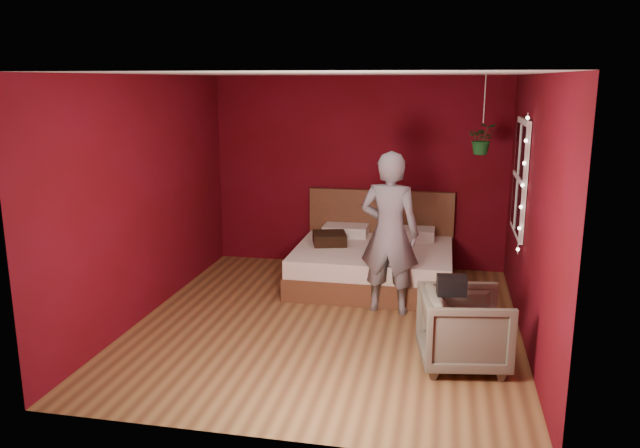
% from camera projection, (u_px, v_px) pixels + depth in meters
% --- Properties ---
extents(floor, '(4.50, 4.50, 0.00)m').
position_uv_depth(floor, '(328.00, 323.00, 6.67)').
color(floor, olive).
rests_on(floor, ground).
extents(room_walls, '(4.04, 4.54, 2.62)m').
position_uv_depth(room_walls, '(328.00, 167.00, 6.29)').
color(room_walls, '#5D0918').
rests_on(room_walls, ground).
extents(window, '(0.05, 0.97, 1.27)m').
position_uv_depth(window, '(520.00, 177.00, 6.81)').
color(window, white).
rests_on(window, room_walls).
extents(fairy_lights, '(0.04, 0.04, 1.45)m').
position_uv_depth(fairy_lights, '(523.00, 185.00, 6.31)').
color(fairy_lights, silver).
rests_on(fairy_lights, room_walls).
extents(bed, '(1.97, 1.67, 1.08)m').
position_uv_depth(bed, '(374.00, 262.00, 7.94)').
color(bed, brown).
rests_on(bed, ground).
extents(person, '(0.72, 0.52, 1.80)m').
position_uv_depth(person, '(389.00, 233.00, 6.83)').
color(person, slate).
rests_on(person, ground).
extents(armchair, '(0.89, 0.87, 0.70)m').
position_uv_depth(armchair, '(464.00, 329.00, 5.62)').
color(armchair, '#6B6754').
rests_on(armchair, ground).
extents(handbag, '(0.27, 0.16, 0.18)m').
position_uv_depth(handbag, '(452.00, 285.00, 5.44)').
color(handbag, black).
rests_on(handbag, armchair).
extents(throw_pillow, '(0.51, 0.51, 0.15)m').
position_uv_depth(throw_pillow, '(329.00, 239.00, 7.95)').
color(throw_pillow, black).
rests_on(throw_pillow, bed).
extents(hanging_plant, '(0.33, 0.28, 0.90)m').
position_uv_depth(hanging_plant, '(482.00, 139.00, 7.18)').
color(hanging_plant, silver).
rests_on(hanging_plant, room_walls).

